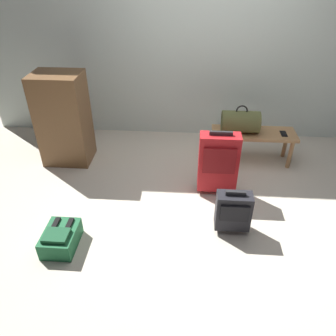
% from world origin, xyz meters
% --- Properties ---
extents(ground_plane, '(6.60, 6.60, 0.00)m').
position_xyz_m(ground_plane, '(0.00, 0.00, 0.00)').
color(ground_plane, beige).
extents(back_wall, '(6.00, 0.10, 2.80)m').
position_xyz_m(back_wall, '(0.00, 1.60, 1.40)').
color(back_wall, silver).
rests_on(back_wall, ground).
extents(bench, '(1.00, 0.36, 0.40)m').
position_xyz_m(bench, '(0.60, 0.85, 0.34)').
color(bench, '#A87A4C').
rests_on(bench, ground).
extents(duffel_bag_olive, '(0.44, 0.26, 0.34)m').
position_xyz_m(duffel_bag_olive, '(0.42, 0.85, 0.53)').
color(duffel_bag_olive, '#51562D').
rests_on(duffel_bag_olive, bench).
extents(cell_phone, '(0.07, 0.14, 0.01)m').
position_xyz_m(cell_phone, '(0.94, 0.82, 0.41)').
color(cell_phone, black).
rests_on(cell_phone, bench).
extents(suitcase_upright_red, '(0.41, 0.20, 0.74)m').
position_xyz_m(suitcase_upright_red, '(0.13, 0.18, 0.38)').
color(suitcase_upright_red, red).
rests_on(suitcase_upright_red, ground).
extents(suitcase_small_charcoal, '(0.32, 0.18, 0.46)m').
position_xyz_m(suitcase_small_charcoal, '(0.25, -0.42, 0.24)').
color(suitcase_small_charcoal, black).
rests_on(suitcase_small_charcoal, ground).
extents(backpack_green, '(0.28, 0.38, 0.21)m').
position_xyz_m(backpack_green, '(-1.29, -0.73, 0.09)').
color(backpack_green, '#1E6038').
rests_on(backpack_green, ground).
extents(side_cabinet, '(0.56, 0.44, 1.10)m').
position_xyz_m(side_cabinet, '(-1.68, 0.73, 0.55)').
color(side_cabinet, brown).
rests_on(side_cabinet, ground).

